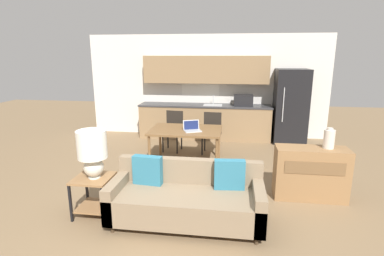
# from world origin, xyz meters

# --- Properties ---
(ground_plane) EXTENTS (20.00, 20.00, 0.00)m
(ground_plane) POSITION_xyz_m (0.00, 0.00, 0.00)
(ground_plane) COLOR #7F6647
(wall_back) EXTENTS (6.40, 0.07, 2.70)m
(wall_back) POSITION_xyz_m (-0.00, 4.63, 1.35)
(wall_back) COLOR silver
(wall_back) RESTS_ON ground_plane
(kitchen_counter) EXTENTS (3.44, 0.65, 2.15)m
(kitchen_counter) POSITION_xyz_m (0.02, 4.33, 0.84)
(kitchen_counter) COLOR #8E704C
(kitchen_counter) RESTS_ON ground_plane
(refrigerator) EXTENTS (0.79, 0.76, 1.84)m
(refrigerator) POSITION_xyz_m (2.16, 4.22, 0.92)
(refrigerator) COLOR black
(refrigerator) RESTS_ON ground_plane
(dining_table) EXTENTS (1.41, 0.98, 0.73)m
(dining_table) POSITION_xyz_m (-0.18, 2.27, 0.67)
(dining_table) COLOR brown
(dining_table) RESTS_ON ground_plane
(couch) EXTENTS (1.98, 0.80, 0.84)m
(couch) POSITION_xyz_m (0.17, 0.14, 0.33)
(couch) COLOR #3D2D1E
(couch) RESTS_ON ground_plane
(side_table) EXTENTS (0.49, 0.49, 0.55)m
(side_table) POSITION_xyz_m (-1.12, 0.13, 0.37)
(side_table) COLOR olive
(side_table) RESTS_ON ground_plane
(table_lamp) EXTENTS (0.39, 0.39, 0.66)m
(table_lamp) POSITION_xyz_m (-1.09, 0.12, 0.94)
(table_lamp) COLOR silver
(table_lamp) RESTS_ON side_table
(credenza) EXTENTS (1.07, 0.42, 0.81)m
(credenza) POSITION_xyz_m (1.95, 1.07, 0.40)
(credenza) COLOR olive
(credenza) RESTS_ON ground_plane
(vase) EXTENTS (0.16, 0.16, 0.31)m
(vase) POSITION_xyz_m (2.18, 1.10, 0.95)
(vase) COLOR beige
(vase) RESTS_ON credenza
(dining_chair_far_right) EXTENTS (0.45, 0.45, 0.91)m
(dining_chair_far_right) POSITION_xyz_m (0.28, 3.08, 0.51)
(dining_chair_far_right) COLOR black
(dining_chair_far_right) RESTS_ON ground_plane
(dining_chair_far_left) EXTENTS (0.47, 0.47, 0.91)m
(dining_chair_far_left) POSITION_xyz_m (-0.62, 3.15, 0.51)
(dining_chair_far_left) COLOR black
(dining_chair_far_left) RESTS_ON ground_plane
(laptop) EXTENTS (0.39, 0.36, 0.20)m
(laptop) POSITION_xyz_m (-0.04, 2.17, 0.78)
(laptop) COLOR #B7BABC
(laptop) RESTS_ON dining_table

